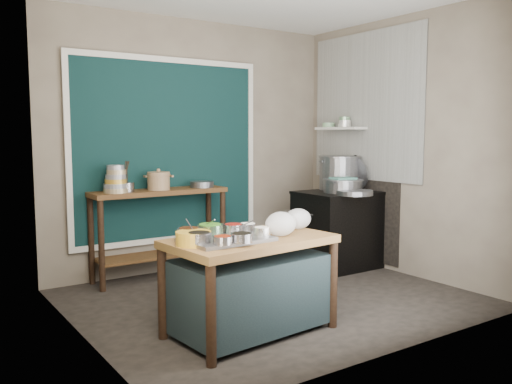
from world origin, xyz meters
TOP-DOWN VIEW (x-y plane):
  - floor at (0.00, 0.00)m, footprint 3.50×3.00m
  - back_wall at (0.00, 1.51)m, footprint 3.50×0.02m
  - left_wall at (-1.76, 0.00)m, footprint 0.02×3.00m
  - right_wall at (1.76, 0.00)m, footprint 0.02×3.00m
  - curtain_panel at (-0.35, 1.47)m, footprint 2.10×0.02m
  - curtain_frame at (-0.35, 1.46)m, footprint 2.22×0.03m
  - tile_panel at (1.74, 0.55)m, footprint 0.02×1.70m
  - soot_patch at (1.74, 0.65)m, footprint 0.01×1.30m
  - wall_shelf at (1.63, 0.85)m, footprint 0.22×0.70m
  - prep_table at (-0.65, -0.61)m, footprint 1.31×0.83m
  - back_counter at (-0.55, 1.28)m, footprint 1.45×0.40m
  - stove_block at (1.35, 0.55)m, footprint 0.90×0.68m
  - stove_top at (1.35, 0.55)m, footprint 0.92×0.69m
  - condiment_tray at (-0.87, -0.63)m, footprint 0.64×0.47m
  - condiment_bowls at (-0.91, -0.60)m, footprint 0.68×0.55m
  - yellow_basin at (-1.14, -0.62)m, footprint 0.33×0.33m
  - saucepan at (-0.05, -0.37)m, footprint 0.24×0.24m
  - plastic_bag_a at (-0.42, -0.70)m, footprint 0.30×0.27m
  - plastic_bag_b at (-0.12, -0.53)m, footprint 0.24×0.21m
  - bowl_stack at (-1.03, 1.24)m, footprint 0.25×0.25m
  - utensil_cup at (-0.92, 1.24)m, footprint 0.21×0.21m
  - ceramic_crock at (-0.56, 1.25)m, footprint 0.33×0.33m
  - wide_bowl at (-0.06, 1.24)m, footprint 0.29×0.29m
  - stock_pot at (1.49, 0.71)m, footprint 0.60×0.60m
  - pot_lid at (1.60, 0.58)m, footprint 0.14×0.42m
  - steamer at (1.30, 0.44)m, footprint 0.58×0.58m
  - green_cloth at (1.30, 0.44)m, footprint 0.29×0.24m
  - shallow_pan at (1.23, 0.19)m, footprint 0.52×0.52m
  - shelf_bowl_stack at (1.63, 0.79)m, footprint 0.15×0.15m
  - shelf_bowl_green at (1.63, 1.07)m, footprint 0.20×0.20m

SIDE VIEW (x-z plane):
  - floor at x=0.00m, z-range -0.02..0.00m
  - prep_table at x=-0.65m, z-range 0.00..0.75m
  - stove_block at x=1.35m, z-range 0.00..0.85m
  - back_counter at x=-0.55m, z-range 0.00..0.95m
  - soot_patch at x=1.74m, z-range 0.05..1.35m
  - condiment_tray at x=-0.87m, z-range 0.75..0.78m
  - yellow_basin at x=-1.14m, z-range 0.75..0.85m
  - saucepan at x=-0.05m, z-range 0.75..0.87m
  - condiment_bowls at x=-0.91m, z-range 0.77..0.85m
  - plastic_bag_b at x=-0.12m, z-range 0.75..0.92m
  - plastic_bag_a at x=-0.42m, z-range 0.75..0.94m
  - stove_top at x=1.35m, z-range 0.85..0.88m
  - shallow_pan at x=1.23m, z-range 0.88..0.93m
  - steamer at x=1.30m, z-range 0.88..1.03m
  - wide_bowl at x=-0.06m, z-range 0.95..1.01m
  - utensil_cup at x=-0.92m, z-range 0.95..1.05m
  - ceramic_crock at x=-0.56m, z-range 0.95..1.12m
  - green_cloth at x=1.30m, z-range 1.03..1.05m
  - bowl_stack at x=-1.03m, z-range 0.93..1.21m
  - stock_pot at x=1.49m, z-range 0.88..1.28m
  - pot_lid at x=1.60m, z-range 0.88..1.28m
  - curtain_panel at x=-0.35m, z-range 0.40..2.30m
  - curtain_frame at x=-0.35m, z-range 0.34..2.36m
  - back_wall at x=0.00m, z-range 0.00..2.80m
  - left_wall at x=-1.76m, z-range 0.00..2.80m
  - right_wall at x=1.76m, z-range 0.00..2.80m
  - wall_shelf at x=1.63m, z-range 1.59..1.61m
  - shelf_bowl_green at x=1.63m, z-range 1.61..1.67m
  - shelf_bowl_stack at x=1.63m, z-range 1.61..1.73m
  - tile_panel at x=1.74m, z-range 1.00..2.70m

